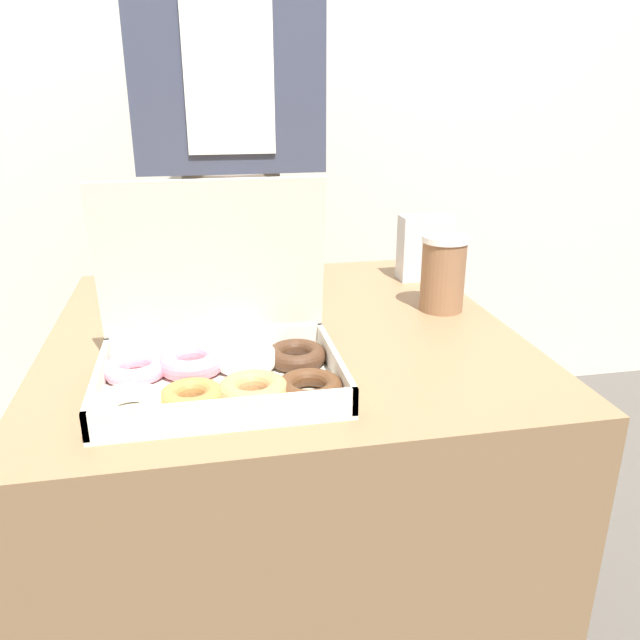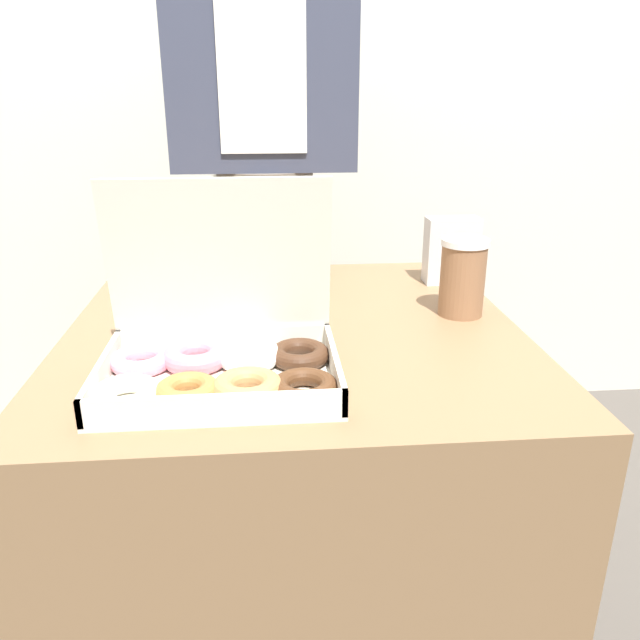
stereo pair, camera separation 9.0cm
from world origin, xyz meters
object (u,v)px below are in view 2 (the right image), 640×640
at_px(coffee_cup, 463,277).
at_px(person_customer, 265,176).
at_px(napkin_holder, 451,251).
at_px(donut_box, 220,356).

height_order(coffee_cup, person_customer, person_customer).
distance_m(napkin_holder, person_customer, 0.55).
bearing_deg(napkin_holder, person_customer, 139.10).
height_order(donut_box, person_customer, person_customer).
height_order(donut_box, coffee_cup, donut_box).
relative_size(napkin_holder, person_customer, 0.08).
bearing_deg(donut_box, coffee_cup, 29.86).
xyz_separation_m(donut_box, person_customer, (0.07, 0.81, 0.15)).
relative_size(donut_box, coffee_cup, 2.56).
height_order(napkin_holder, person_customer, person_customer).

